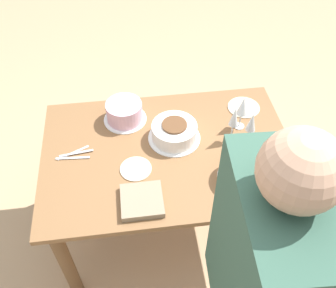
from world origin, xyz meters
TOP-DOWN VIEW (x-y plane):
  - ground_plane at (0.00, 0.00)m, footprint 12.00×12.00m
  - dining_table at (0.00, 0.00)m, footprint 1.28×0.87m
  - cake_center_white at (0.04, 0.08)m, footprint 0.27×0.27m
  - cake_front_chocolate at (0.34, -0.22)m, footprint 0.26×0.26m
  - cake_back_decorated at (-0.20, 0.26)m, footprint 0.23×0.23m
  - wine_glass_near at (0.42, 0.01)m, footprint 0.07×0.07m
  - wine_glass_far at (0.34, 0.04)m, footprint 0.06×0.06m
  - wine_glass_extra at (0.40, 0.12)m, footprint 0.06×0.06m
  - dessert_plate_left at (-0.17, -0.10)m, footprint 0.15×0.15m
  - dessert_plate_right at (0.47, 0.27)m, footprint 0.18×0.18m
  - fork_pile at (-0.47, 0.03)m, footprint 0.19×0.09m
  - napkin_stack at (-0.16, -0.30)m, footprint 0.19×0.19m
  - person_cutting at (0.16, -0.82)m, footprint 0.24×0.41m

SIDE VIEW (x-z plane):
  - ground_plane at x=0.00m, z-range 0.00..0.00m
  - dining_table at x=0.00m, z-range 0.24..0.97m
  - dessert_plate_left at x=-0.17m, z-range 0.73..0.73m
  - dessert_plate_right at x=0.47m, z-range 0.73..0.73m
  - fork_pile at x=-0.47m, z-range 0.73..0.73m
  - napkin_stack at x=-0.16m, z-range 0.73..0.76m
  - cake_center_white at x=0.04m, z-range 0.72..0.82m
  - cake_front_chocolate at x=0.34m, z-range 0.72..0.83m
  - cake_back_decorated at x=-0.20m, z-range 0.72..0.84m
  - wine_glass_near at x=0.42m, z-range 0.76..0.95m
  - wine_glass_extra at x=0.40m, z-range 0.76..0.97m
  - wine_glass_far at x=0.34m, z-range 0.77..0.98m
  - person_cutting at x=0.16m, z-range 0.17..1.82m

